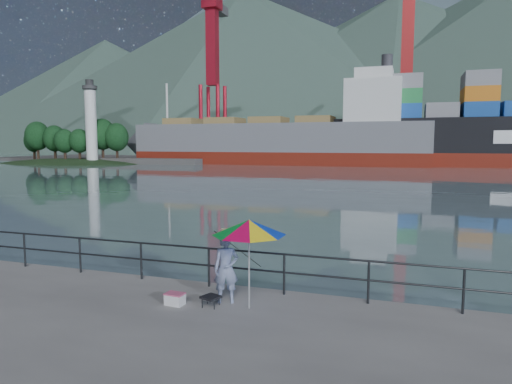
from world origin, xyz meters
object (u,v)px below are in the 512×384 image
(bulk_carrier, at_px, (287,140))
(fisherman, at_px, (226,269))
(beach_umbrella, at_px, (249,227))
(cooler_bag, at_px, (175,300))

(bulk_carrier, bearing_deg, fisherman, -76.60)
(fisherman, xyz_separation_m, beach_umbrella, (0.63, -0.21, 1.04))
(cooler_bag, relative_size, bulk_carrier, 0.01)
(fisherman, xyz_separation_m, cooler_bag, (-1.05, -0.53, -0.67))
(beach_umbrella, bearing_deg, bulk_carrier, 103.85)
(cooler_bag, distance_m, bulk_carrier, 72.37)
(beach_umbrella, relative_size, bulk_carrier, 0.04)
(fisherman, distance_m, cooler_bag, 1.36)
(fisherman, distance_m, beach_umbrella, 1.24)
(cooler_bag, bearing_deg, beach_umbrella, 16.37)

